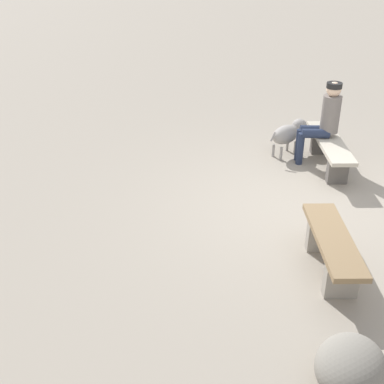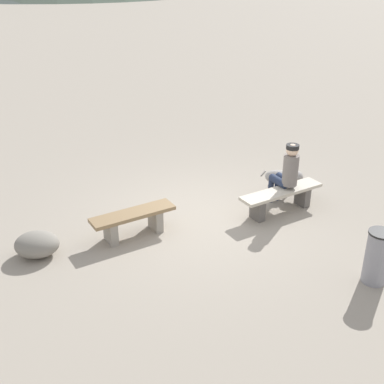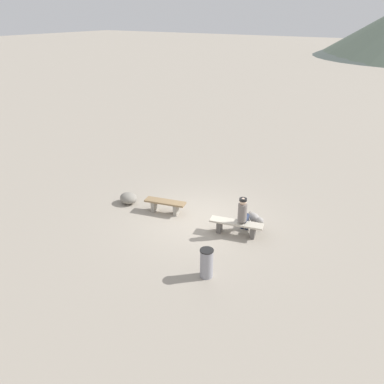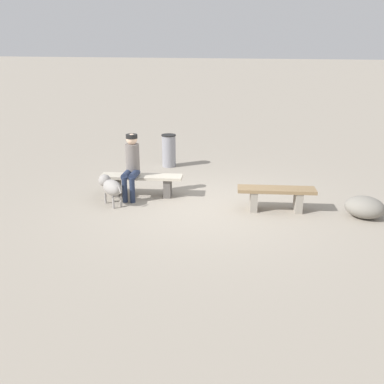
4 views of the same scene
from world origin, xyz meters
name	(u,v)px [view 4 (image 4 of 4)]	position (x,y,z in m)	size (l,w,h in m)	color
ground	(204,208)	(0.00, 0.00, -0.03)	(210.00, 210.00, 0.06)	#9E9384
bench_left	(276,195)	(-1.39, -0.26, 0.31)	(1.55, 0.73, 0.46)	gray
bench_right	(142,181)	(1.47, -0.25, 0.32)	(1.79, 0.78, 0.46)	#605B56
seated_person	(132,162)	(1.62, -0.11, 0.77)	(0.39, 0.64, 1.35)	slate
dog	(111,186)	(1.86, 0.42, 0.38)	(0.74, 0.63, 0.56)	gray
trash_bin	(169,151)	(1.79, -2.70, 0.43)	(0.38, 0.38, 0.86)	gray
boulder	(364,207)	(-3.03, -0.40, 0.21)	(0.60, 0.73, 0.41)	gray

